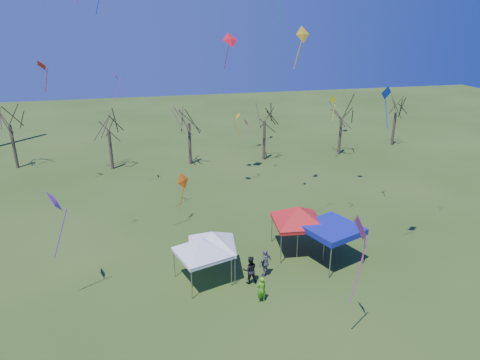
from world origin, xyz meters
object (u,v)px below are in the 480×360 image
object	(u,v)px
person_green	(261,289)
person_dark	(250,270)
tree_4	(343,103)
tent_white_mid	(212,235)
tree_0	(6,108)
tent_red	(298,210)
tree_3	(265,107)
tree_1	(107,116)
tree_5	(398,100)
tent_blue	(332,229)
tree_2	(188,108)
tent_white_west	(201,241)
person_grey	(265,263)

from	to	relation	value
person_green	person_dark	world-z (taller)	person_dark
tree_4	tent_white_mid	bearing A→B (deg)	-131.09
tent_white_mid	person_green	distance (m)	4.54
tree_0	person_dark	xyz separation A→B (m)	(19.20, -26.72, -5.58)
person_green	tent_red	bearing A→B (deg)	-140.88
tree_3	tree_0	bearing A→B (deg)	172.92
tree_1	tent_white_mid	bearing A→B (deg)	-72.64
tree_4	tent_red	xyz separation A→B (m)	(-12.90, -20.36, -2.91)
tree_5	tree_3	bearing A→B (deg)	-173.48
tree_0	person_dark	distance (m)	33.38
tent_blue	person_green	xyz separation A→B (m)	(-5.65, -3.20, -1.57)
tree_3	person_green	size ratio (longest dim) A/B	4.94
tree_0	tree_2	world-z (taller)	tree_0
tree_2	tent_blue	size ratio (longest dim) A/B	1.94
tree_0	person_dark	world-z (taller)	tree_0
tent_blue	tent_white_mid	bearing A→B (deg)	178.51
tent_white_west	tent_white_mid	bearing A→B (deg)	42.54
person_grey	person_dark	bearing A→B (deg)	-10.03
tent_blue	person_grey	distance (m)	4.97
tree_1	tree_4	distance (m)	26.13
tent_white_west	tree_1	bearing A→B (deg)	105.24
tree_4	person_dark	bearing A→B (deg)	-126.07
tent_red	tree_4	bearing A→B (deg)	57.65
tree_5	tent_white_west	bearing A→B (deg)	-138.87
tree_2	tree_3	distance (m)	8.41
person_grey	tree_4	bearing A→B (deg)	-160.12
tree_2	tree_0	bearing A→B (deg)	170.76
tree_3	tent_blue	world-z (taller)	tree_3
tree_0	person_dark	bearing A→B (deg)	-54.31
tree_1	tree_2	size ratio (longest dim) A/B	0.92
tree_0	tent_white_mid	xyz separation A→B (m)	(17.12, -25.26, -3.68)
tree_1	person_green	bearing A→B (deg)	-70.30
person_dark	tree_3	bearing A→B (deg)	-104.07
tree_3	tree_4	bearing A→B (deg)	-0.26
tree_5	person_green	distance (m)	37.51
tree_5	tent_white_mid	xyz separation A→B (m)	(-27.45, -23.94, -2.92)
tree_3	tree_4	xyz separation A→B (m)	(9.32, -0.04, -0.02)
tent_white_mid	tree_0	bearing A→B (deg)	124.13
tent_white_west	tent_blue	xyz separation A→B (m)	(8.61, 0.46, -0.44)
tent_white_west	person_green	distance (m)	4.51
tent_white_west	person_grey	bearing A→B (deg)	-4.01
tree_1	tent_white_mid	xyz separation A→B (m)	(7.04, -22.52, -2.98)
tent_blue	person_grey	bearing A→B (deg)	-171.13
tent_blue	person_green	size ratio (longest dim) A/B	2.63
tree_2	person_dark	distance (m)	24.33
tree_5	tent_white_mid	bearing A→B (deg)	-138.90
person_grey	tree_3	bearing A→B (deg)	-141.29
tree_2	tent_blue	world-z (taller)	tree_2
tent_white_mid	tent_blue	bearing A→B (deg)	-1.49
tree_0	tent_blue	distance (m)	35.93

